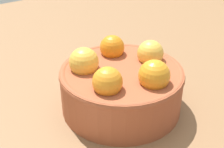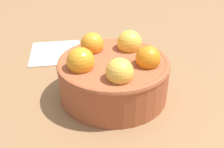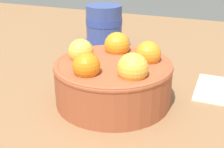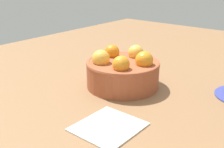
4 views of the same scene
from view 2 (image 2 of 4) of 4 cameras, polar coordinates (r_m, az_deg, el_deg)
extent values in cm
cube|color=brown|center=(44.90, 0.28, -6.61)|extent=(158.13, 114.07, 4.54)
cylinder|color=#9E4C2D|center=(41.93, 0.30, -0.88)|extent=(16.50, 16.50, 5.98)
torus|color=#9E4C2D|center=(40.63, 0.31, 2.24)|extent=(16.70, 16.70, 1.00)
sphere|color=gold|center=(43.98, 3.62, 6.50)|extent=(3.97, 3.97, 3.97)
sphere|color=orange|center=(43.49, -4.12, 6.19)|extent=(3.67, 3.67, 3.67)
sphere|color=orange|center=(38.46, -6.53, 2.63)|extent=(3.96, 3.96, 3.96)
sphere|color=gold|center=(35.61, 1.14, 0.40)|extent=(3.70, 3.70, 3.70)
sphere|color=orange|center=(39.37, 7.47, 3.25)|extent=(3.58, 3.58, 3.58)
cube|color=white|center=(57.11, -11.56, 4.45)|extent=(10.84, 9.99, 0.60)
camera|label=1|loc=(0.62, -34.53, 27.20)|focal=49.68mm
camera|label=3|loc=(0.65, 34.30, 22.77)|focal=48.30mm
camera|label=4|loc=(0.89, -32.78, 26.70)|focal=44.73mm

